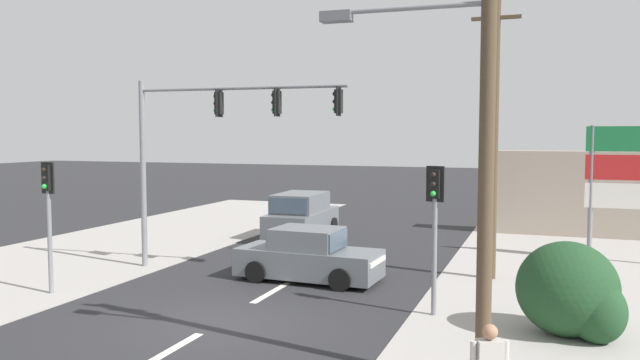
% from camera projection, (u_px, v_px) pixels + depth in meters
% --- Properties ---
extents(ground_plane, '(140.00, 140.00, 0.00)m').
position_uv_depth(ground_plane, '(218.00, 323.00, 14.18)').
color(ground_plane, '#28282B').
extents(lane_dash_near, '(0.20, 2.40, 0.01)m').
position_uv_depth(lane_dash_near, '(168.00, 352.00, 12.31)').
color(lane_dash_near, silver).
rests_on(lane_dash_near, ground).
extents(lane_dash_mid, '(0.20, 2.40, 0.01)m').
position_uv_depth(lane_dash_mid, '(272.00, 292.00, 17.00)').
color(lane_dash_mid, silver).
rests_on(lane_dash_mid, ground).
extents(lane_dash_far, '(0.20, 2.40, 0.01)m').
position_uv_depth(lane_dash_far, '(331.00, 258.00, 21.69)').
color(lane_dash_far, silver).
rests_on(lane_dash_far, ground).
extents(kerb_left_verge, '(8.00, 40.00, 0.02)m').
position_uv_depth(kerb_left_verge, '(52.00, 263.00, 20.82)').
color(kerb_left_verge, '#A39E99').
rests_on(kerb_left_verge, ground).
extents(utility_pole_foreground_right, '(3.78, 0.35, 8.93)m').
position_uv_depth(utility_pole_foreground_right, '(478.00, 102.00, 10.30)').
color(utility_pole_foreground_right, '#4C3D2B').
rests_on(utility_pole_foreground_right, ground).
extents(utility_pole_midground_right, '(1.80, 0.26, 8.76)m').
position_uv_depth(utility_pole_midground_right, '(494.00, 124.00, 18.21)').
color(utility_pole_midground_right, '#4C3D2B').
rests_on(utility_pole_midground_right, ground).
extents(traffic_signal_mast, '(6.88, 0.64, 6.00)m').
position_uv_depth(traffic_signal_mast, '(209.00, 133.00, 19.29)').
color(traffic_signal_mast, slate).
rests_on(traffic_signal_mast, ground).
extents(pedestal_signal_right_kerb, '(0.44, 0.31, 3.56)m').
position_uv_depth(pedestal_signal_right_kerb, '(435.00, 215.00, 14.60)').
color(pedestal_signal_right_kerb, slate).
rests_on(pedestal_signal_right_kerb, ground).
extents(pedestal_signal_left_kerb, '(0.44, 0.30, 3.56)m').
position_uv_depth(pedestal_signal_left_kerb, '(48.00, 205.00, 16.63)').
color(pedestal_signal_left_kerb, slate).
rests_on(pedestal_signal_left_kerb, ground).
extents(shopping_plaza_sign, '(2.10, 0.16, 4.60)m').
position_uv_depth(shopping_plaza_sign, '(619.00, 174.00, 20.74)').
color(shopping_plaza_sign, slate).
rests_on(shopping_plaza_sign, ground).
extents(roadside_bush, '(2.22, 1.90, 2.03)m').
position_uv_depth(roadside_bush, '(572.00, 293.00, 13.16)').
color(roadside_bush, '#1E4223').
rests_on(roadside_bush, ground).
extents(sedan_oncoming_mid, '(4.30, 2.02, 1.56)m').
position_uv_depth(sedan_oncoming_mid, '(308.00, 257.00, 18.32)').
color(sedan_oncoming_mid, slate).
rests_on(sedan_oncoming_mid, ground).
extents(suv_oncoming_near, '(2.16, 4.59, 1.90)m').
position_uv_depth(suv_oncoming_near, '(302.00, 217.00, 25.76)').
color(suv_oncoming_near, slate).
rests_on(suv_oncoming_near, ground).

